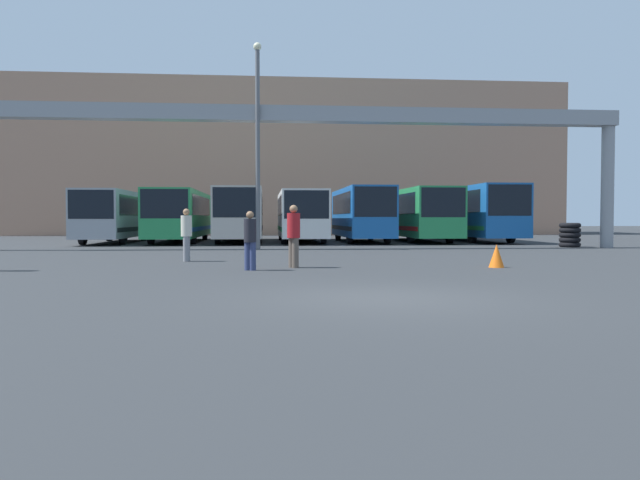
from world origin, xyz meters
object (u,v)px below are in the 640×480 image
Objects in this scene: pedestrian_near_right at (187,233)px; traffic_cone at (497,256)px; bus_slot_3 at (301,213)px; pedestrian_near_left at (294,234)px; bus_slot_6 at (472,210)px; bus_slot_4 at (361,212)px; bus_slot_0 at (115,213)px; bus_slot_5 at (416,212)px; pedestrian_mid_left at (250,239)px; lamp_post at (258,139)px; bus_slot_2 at (241,212)px; bus_slot_1 at (180,213)px; tire_stack at (570,235)px.

traffic_cone is at bearing 75.82° from pedestrian_near_right.
traffic_cone is (4.53, -20.16, -1.38)m from bus_slot_3.
bus_slot_6 is at bearing -62.22° from pedestrian_near_left.
pedestrian_near_left is at bearing -104.41° from bus_slot_4.
bus_slot_6 reaches higher than traffic_cone.
bus_slot_4 is at bearing -0.51° from bus_slot_0.
bus_slot_4 is 18.32m from pedestrian_near_right.
bus_slot_5 is (18.08, 0.80, 0.11)m from bus_slot_0.
bus_slot_0 is 21.83m from pedestrian_mid_left.
bus_slot_5 is at bearing 45.26° from lamp_post.
pedestrian_near_left is (2.29, -20.00, -0.84)m from bus_slot_2.
bus_slot_4 is at bearing -5.11° from bus_slot_1.
bus_slot_5 is 20.83m from traffic_cone.
bus_slot_1 reaches higher than pedestrian_mid_left.
pedestrian_near_right is (-1.12, -17.04, -0.87)m from bus_slot_2.
bus_slot_5 is 9.91× the size of tire_stack.
bus_slot_2 is 1.24× the size of lamp_post.
pedestrian_near_left is at bearing -112.99° from bus_slot_5.
bus_slot_0 reaches higher than pedestrian_near_right.
bus_slot_4 is (14.46, -0.13, 0.13)m from bus_slot_0.
bus_slot_1 is at bearing 119.67° from traffic_cone.
bus_slot_5 is at bearing 151.11° from pedestrian_near_right.
bus_slot_0 is 17.53m from pedestrian_near_right.
bus_slot_1 is at bearing 157.12° from tire_stack.
lamp_post reaches higher than bus_slot_1.
bus_slot_6 is 18.00× the size of traffic_cone.
bus_slot_2 reaches higher than pedestrian_near_right.
bus_slot_6 is at bearing 1.22° from bus_slot_2.
bus_slot_6 is (14.46, 0.31, 0.12)m from bus_slot_2.
bus_slot_0 is 0.86× the size of bus_slot_1.
bus_slot_2 reaches higher than pedestrian_near_left.
bus_slot_1 is at bearing 125.17° from pedestrian_mid_left.
bus_slot_2 is (3.62, -0.21, 0.06)m from bus_slot_1.
bus_slot_3 is at bearing 172.40° from bus_slot_4.
pedestrian_near_right reaches higher than traffic_cone.
bus_slot_5 is at bearing 2.54° from bus_slot_0.
pedestrian_near_right is at bearing -117.15° from bus_slot_4.
pedestrian_near_right reaches higher than tire_stack.
bus_slot_6 is at bearing 2.47° from bus_slot_0.
traffic_cone is at bearing -52.17° from bus_slot_0.
bus_slot_6 is at bearing 8.38° from bus_slot_4.
pedestrian_mid_left is 0.93× the size of pedestrian_near_right.
bus_slot_4 is at bearing 95.53° from pedestrian_mid_left.
bus_slot_2 is 10.85m from bus_slot_5.
pedestrian_near_right is at bearing -105.77° from bus_slot_3.
lamp_post is at bearing 168.92° from pedestrian_near_right.
bus_slot_2 is 7.27m from bus_slot_4.
bus_slot_4 is 7.31m from bus_slot_6.
pedestrian_near_right is 2.58× the size of traffic_cone.
tire_stack is (23.75, -7.65, -1.11)m from bus_slot_0.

